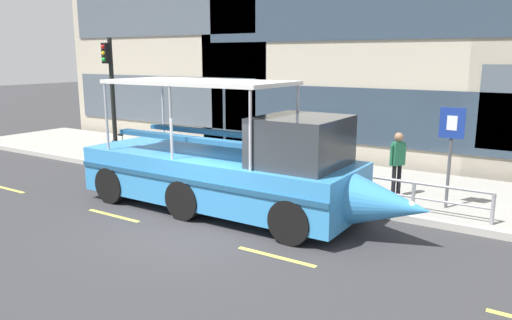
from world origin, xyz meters
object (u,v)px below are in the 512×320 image
(duck_tour_boat, at_px, (235,171))
(pedestrian_mid_left, at_px, (287,146))
(parking_sign, at_px, (451,141))
(leaned_bicycle, at_px, (125,150))
(traffic_light_pole, at_px, (111,87))
(pedestrian_near_bow, at_px, (398,158))

(duck_tour_boat, distance_m, pedestrian_mid_left, 3.56)
(parking_sign, bearing_deg, duck_tour_boat, -148.90)
(duck_tour_boat, bearing_deg, leaned_bicycle, 159.98)
(traffic_light_pole, height_order, pedestrian_near_bow, traffic_light_pole)
(parking_sign, relative_size, pedestrian_mid_left, 1.57)
(traffic_light_pole, distance_m, leaned_bicycle, 2.35)
(parking_sign, relative_size, leaned_bicycle, 1.47)
(leaned_bicycle, bearing_deg, pedestrian_near_bow, 3.79)
(parking_sign, height_order, pedestrian_near_bow, parking_sign)
(parking_sign, bearing_deg, pedestrian_mid_left, 171.56)
(parking_sign, xyz_separation_m, duck_tour_boat, (-4.61, -2.78, -0.81))
(parking_sign, distance_m, pedestrian_mid_left, 5.19)
(parking_sign, height_order, duck_tour_boat, duck_tour_boat)
(parking_sign, height_order, pedestrian_mid_left, parking_sign)
(traffic_light_pole, xyz_separation_m, parking_sign, (11.75, 0.47, -0.94))
(leaned_bicycle, bearing_deg, duck_tour_boat, -20.02)
(parking_sign, bearing_deg, pedestrian_near_bow, 166.57)
(traffic_light_pole, height_order, parking_sign, traffic_light_pole)
(parking_sign, distance_m, duck_tour_boat, 5.44)
(parking_sign, relative_size, pedestrian_near_bow, 1.44)
(leaned_bicycle, distance_m, duck_tour_boat, 7.19)
(leaned_bicycle, height_order, duck_tour_boat, duck_tour_boat)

